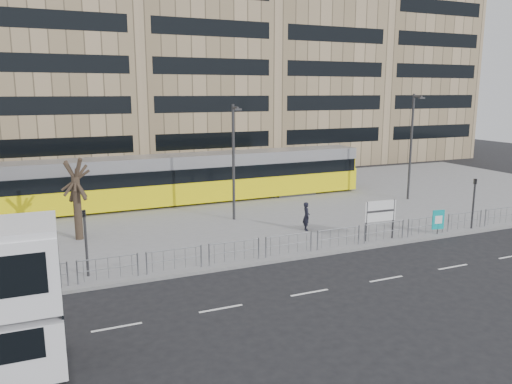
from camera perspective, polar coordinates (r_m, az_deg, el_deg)
name	(u,v)px	position (r m, az deg, el deg)	size (l,w,h in m)	color
ground	(305,258)	(25.94, 5.64, -7.55)	(120.00, 120.00, 0.00)	black
plaza	(225,208)	(36.46, -3.52, -1.82)	(64.00, 24.00, 0.15)	slate
kerb	(305,257)	(25.96, 5.59, -7.36)	(64.00, 0.25, 0.17)	gray
building_row	(168,50)	(57.48, -10.06, 15.74)	(70.40, 18.40, 31.20)	maroon
pedestrian_barrier	(334,233)	(27.04, 8.89, -4.66)	(32.07, 0.07, 1.10)	gray
road_markings	(368,282)	(23.30, 12.68, -10.01)	(62.00, 0.12, 0.01)	white
tram	(171,180)	(37.52, -9.71, 1.39)	(31.00, 3.21, 3.65)	yellow
station_sign	(380,213)	(28.88, 14.01, -2.32)	(1.97, 0.21, 2.27)	#2D2D30
ad_panel	(438,220)	(31.25, 20.10, -3.02)	(0.77, 0.18, 1.45)	#2D2D30
pedestrian	(306,216)	(30.25, 5.78, -2.78)	(0.63, 0.42, 1.74)	black
traffic_light_west	(85,234)	(23.69, -18.91, -4.60)	(0.18, 0.21, 3.10)	#2D2D30
traffic_light_east	(474,197)	(33.03, 23.65, -0.52)	(0.21, 0.24, 3.10)	#2D2D30
lamp_post_west	(234,158)	(32.07, -2.56, 3.96)	(0.45, 1.04, 7.47)	#2D2D30
lamp_post_east	(412,143)	(40.06, 17.36, 5.39)	(0.45, 1.04, 8.09)	#2D2D30
bare_tree	(74,155)	(29.34, -20.12, 3.94)	(4.09, 4.09, 6.67)	#31251B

